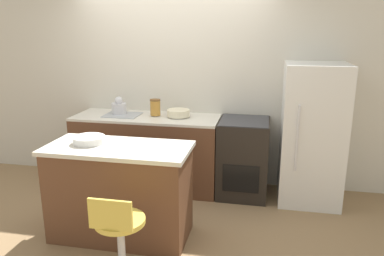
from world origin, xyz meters
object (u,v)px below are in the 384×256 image
at_px(stool_chair, 120,240).
at_px(mixing_bowl, 178,113).
at_px(oven_range, 243,158).
at_px(refrigerator, 312,134).
at_px(kettle, 119,107).

bearing_deg(stool_chair, mixing_bowl, 89.99).
height_order(oven_range, mixing_bowl, mixing_bowl).
bearing_deg(refrigerator, stool_chair, -129.72).
xyz_separation_m(stool_chair, mixing_bowl, (0.00, 1.99, 0.57)).
xyz_separation_m(oven_range, stool_chair, (-0.82, -1.94, -0.06)).
relative_size(stool_chair, kettle, 3.72).
distance_m(stool_chair, kettle, 2.23).
distance_m(refrigerator, kettle, 2.40).
bearing_deg(mixing_bowl, stool_chair, -90.01).
relative_size(refrigerator, stool_chair, 1.99).
height_order(refrigerator, stool_chair, refrigerator).
relative_size(stool_chair, mixing_bowl, 2.90).
distance_m(oven_range, stool_chair, 2.11).
distance_m(oven_range, refrigerator, 0.86).
distance_m(refrigerator, stool_chair, 2.55).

